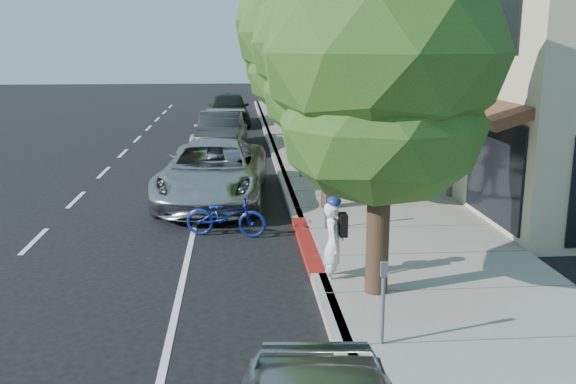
{
  "coord_description": "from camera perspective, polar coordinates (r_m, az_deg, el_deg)",
  "views": [
    {
      "loc": [
        -1.51,
        -12.51,
        4.46
      ],
      "look_at": [
        -0.44,
        0.73,
        1.35
      ],
      "focal_mm": 40.0,
      "sensor_mm": 36.0,
      "label": 1
    }
  ],
  "objects": [
    {
      "name": "bicycle",
      "position": [
        15.08,
        -5.54,
        -2.09
      ],
      "size": [
        2.01,
        1.09,
        1.0
      ],
      "primitive_type": "imported",
      "rotation": [
        0.0,
        0.0,
        1.33
      ],
      "color": "navy",
      "rests_on": "ground"
    },
    {
      "name": "cyclist",
      "position": [
        12.01,
        4.06,
        -4.62
      ],
      "size": [
        0.47,
        0.63,
        1.59
      ],
      "primitive_type": "imported",
      "rotation": [
        0.0,
        0.0,
        1.41
      ],
      "color": "white",
      "rests_on": "ground"
    },
    {
      "name": "street_tree_4",
      "position": [
        34.59,
        -0.62,
        13.09
      ],
      "size": [
        4.64,
        4.64,
        7.23
      ],
      "color": "black",
      "rests_on": "ground"
    },
    {
      "name": "dark_suv_far",
      "position": [
        35.84,
        -5.26,
        7.42
      ],
      "size": [
        2.29,
        5.35,
        1.8
      ],
      "primitive_type": "imported",
      "rotation": [
        0.0,
        0.0,
        0.03
      ],
      "color": "black",
      "rests_on": "ground"
    },
    {
      "name": "curb",
      "position": [
        21.02,
        -0.38,
        1.13
      ],
      "size": [
        0.3,
        56.0,
        0.15
      ],
      "primitive_type": "cube",
      "color": "#9E998E",
      "rests_on": "ground"
    },
    {
      "name": "street_tree_1",
      "position": [
        16.68,
        3.8,
        12.74
      ],
      "size": [
        4.19,
        4.19,
        7.0
      ],
      "color": "black",
      "rests_on": "ground"
    },
    {
      "name": "street_tree_3",
      "position": [
        28.62,
        0.24,
        14.68
      ],
      "size": [
        5.01,
        5.01,
        8.4
      ],
      "color": "black",
      "rests_on": "ground"
    },
    {
      "name": "storefront_building",
      "position": [
        32.48,
        15.7,
        11.0
      ],
      "size": [
        10.0,
        36.0,
        7.0
      ],
      "primitive_type": "cube",
      "color": "#C1B694",
      "rests_on": "ground"
    },
    {
      "name": "sidewalk",
      "position": [
        21.31,
        5.8,
        1.23
      ],
      "size": [
        4.6,
        56.0,
        0.15
      ],
      "primitive_type": "cube",
      "color": "gray",
      "rests_on": "ground"
    },
    {
      "name": "street_tree_5",
      "position": [
        40.58,
        -1.23,
        13.6
      ],
      "size": [
        4.27,
        4.27,
        7.59
      ],
      "color": "black",
      "rests_on": "ground"
    },
    {
      "name": "street_tree_0",
      "position": [
        10.78,
        8.49,
        11.63
      ],
      "size": [
        4.11,
        4.11,
        6.78
      ],
      "color": "black",
      "rests_on": "ground"
    },
    {
      "name": "pedestrian",
      "position": [
        18.51,
        10.51,
        1.97
      ],
      "size": [
        0.93,
        0.83,
        1.57
      ],
      "primitive_type": "imported",
      "rotation": [
        0.0,
        0.0,
        3.51
      ],
      "color": "black",
      "rests_on": "sidewalk"
    },
    {
      "name": "silver_suv",
      "position": [
        18.38,
        -6.67,
        1.77
      ],
      "size": [
        3.32,
        6.36,
        1.71
      ],
      "primitive_type": "imported",
      "rotation": [
        0.0,
        0.0,
        -0.08
      ],
      "color": "#B2B1B6",
      "rests_on": "ground"
    },
    {
      "name": "street_tree_2",
      "position": [
        22.64,
        1.55,
        13.69
      ],
      "size": [
        4.86,
        4.86,
        7.63
      ],
      "color": "black",
      "rests_on": "ground"
    },
    {
      "name": "dark_sedan",
      "position": [
        27.26,
        -6.04,
        5.38
      ],
      "size": [
        1.98,
        4.95,
        1.6
      ],
      "primitive_type": "imported",
      "rotation": [
        0.0,
        0.0,
        -0.06
      ],
      "color": "#212527",
      "rests_on": "ground"
    },
    {
      "name": "white_pickup",
      "position": [
        27.76,
        -6.01,
        5.43
      ],
      "size": [
        2.53,
        5.36,
        1.51
      ],
      "primitive_type": "imported",
      "rotation": [
        0.0,
        0.0,
        -0.08
      ],
      "color": "#B9B9B9",
      "rests_on": "ground"
    },
    {
      "name": "curb_red_segment",
      "position": [
        14.28,
        1.7,
        -4.71
      ],
      "size": [
        0.32,
        4.0,
        0.15
      ],
      "primitive_type": "cube",
      "color": "maroon",
      "rests_on": "ground"
    },
    {
      "name": "ground",
      "position": [
        13.36,
        2.17,
        -6.33
      ],
      "size": [
        120.0,
        120.0,
        0.0
      ],
      "primitive_type": "plane",
      "color": "black",
      "rests_on": "ground"
    }
  ]
}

